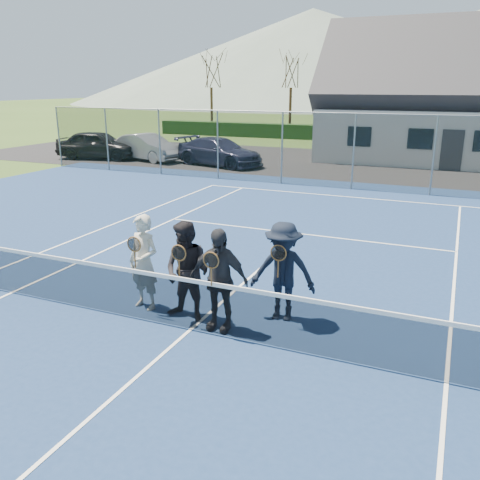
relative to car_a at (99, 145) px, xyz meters
The scene contains 19 objects.
ground 15.43m from the car_a, 12.79° to the left, with size 220.00×220.00×0.00m, color #324D1B.
court_surface 22.40m from the car_a, 47.84° to the right, with size 30.00×30.00×0.02m, color navy.
tarmac_carpark 11.57m from the car_a, 17.19° to the left, with size 40.00×12.00×0.01m, color black.
hedge_row 21.52m from the car_a, 45.73° to the left, with size 40.00×1.20×1.10m, color black.
hill_west 79.47m from the car_a, 97.25° to the left, with size 110.00×110.00×18.00m, color slate.
car_a is the anchor object (origin of this frame).
car_b 2.94m from the car_a, 11.37° to the left, with size 1.54×4.42×1.46m, color gray.
car_c 7.39m from the car_a, ahead, with size 2.01×4.94×1.43m, color #1B1D37.
court_markings 22.40m from the car_a, 47.84° to the right, with size 11.03×23.83×0.01m.
tennis_net 22.38m from the car_a, 47.84° to the right, with size 11.68×0.08×1.10m.
perimeter_fence 15.36m from the car_a, 11.62° to the right, with size 30.07×0.07×3.02m.
clubhouse 20.66m from the car_a, 21.28° to the left, with size 15.60×8.20×7.70m.
tree_a 17.18m from the car_a, 93.41° to the left, with size 3.20×3.20×7.77m.
tree_b 18.18m from the car_a, 69.84° to the left, with size 3.20×3.20×7.77m.
tree_c 24.17m from the car_a, 43.95° to the left, with size 3.20×3.20×7.77m.
player_a 21.21m from the car_a, 49.42° to the right, with size 0.73×0.56×1.80m.
player_b 21.93m from the car_a, 47.66° to the right, with size 0.93×0.76×1.80m.
player_c 22.48m from the car_a, 46.61° to the right, with size 1.07×0.52×1.80m.
player_d 22.54m from the car_a, 43.61° to the right, with size 1.23×0.79×1.80m.
Camera 1 is at (3.92, -6.93, 4.06)m, focal length 38.00 mm.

